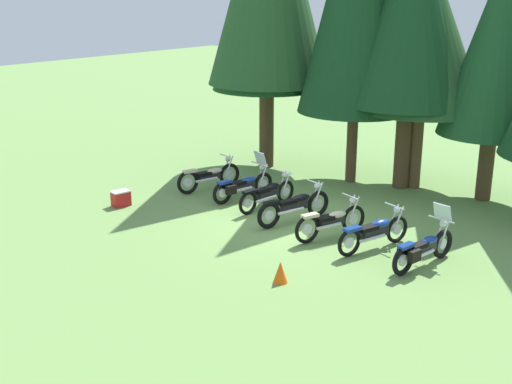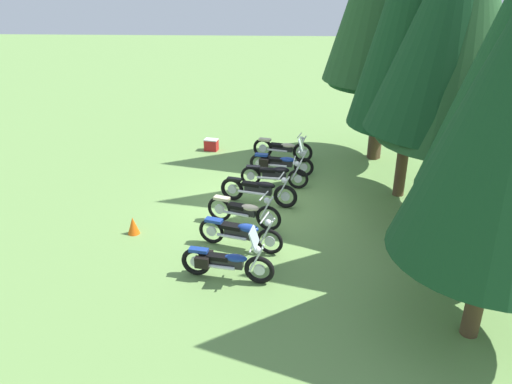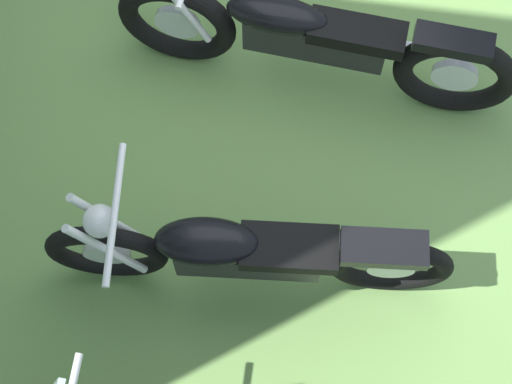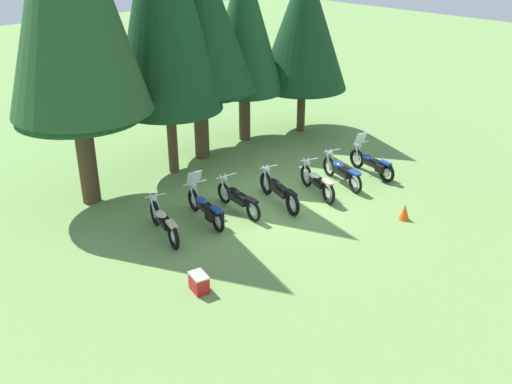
% 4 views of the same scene
% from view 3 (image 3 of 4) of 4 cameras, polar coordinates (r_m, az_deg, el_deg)
% --- Properties ---
extents(ground_plane, '(80.00, 80.00, 0.00)m').
position_cam_3_polar(ground_plane, '(5.41, 2.75, 8.43)').
color(ground_plane, '#6B934C').
extents(motorcycle_2, '(0.72, 2.20, 0.99)m').
position_cam_3_polar(motorcycle_2, '(4.43, -0.79, -4.13)').
color(motorcycle_2, black).
rests_on(motorcycle_2, ground_plane).
extents(motorcycle_3, '(0.88, 2.34, 1.02)m').
position_cam_3_polar(motorcycle_3, '(4.98, 3.80, 10.31)').
color(motorcycle_3, black).
rests_on(motorcycle_3, ground_plane).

